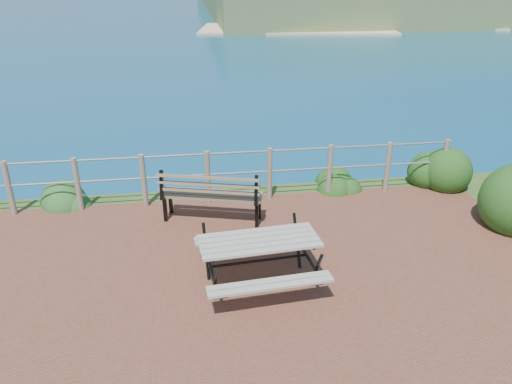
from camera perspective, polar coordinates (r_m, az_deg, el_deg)
ground at (r=6.53m, az=-3.67°, el=-14.06°), size 10.00×7.00×0.12m
safety_railing at (r=9.14m, az=-5.56°, el=2.01°), size 9.40×0.10×1.00m
picnic_table at (r=6.86m, az=0.35°, el=-7.38°), size 1.67×1.40×0.68m
park_bench at (r=8.46m, az=-5.09°, el=0.56°), size 1.77×0.89×0.97m
shrub_right_edge at (r=10.72m, az=19.43°, el=0.83°), size 1.04×1.04×1.48m
shrub_lip_west at (r=10.08m, az=-20.88°, el=-0.94°), size 0.84×0.84×0.61m
shrub_lip_east at (r=10.14m, az=8.61°, el=0.65°), size 0.86×0.86×0.64m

